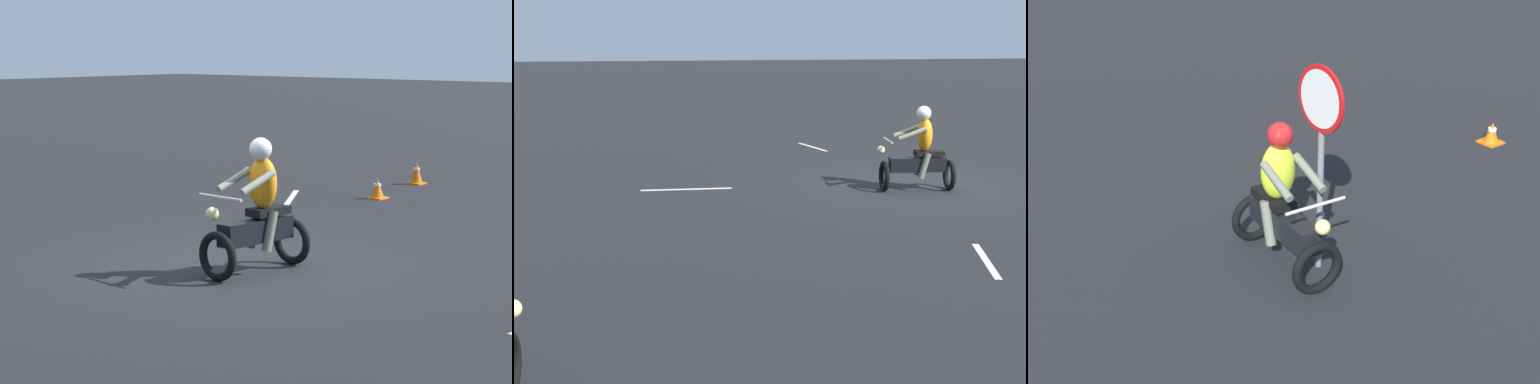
{
  "view_description": "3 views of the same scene",
  "coord_description": "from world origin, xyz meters",
  "views": [
    {
      "loc": [
        9.31,
        8.18,
        2.77
      ],
      "look_at": [
        0.15,
        0.45,
        1.0
      ],
      "focal_mm": 70.0,
      "sensor_mm": 36.0,
      "label": 1
    },
    {
      "loc": [
        5.06,
        13.5,
        3.09
      ],
      "look_at": [
        3.61,
        4.04,
        0.9
      ],
      "focal_mm": 50.0,
      "sensor_mm": 36.0,
      "label": 2
    },
    {
      "loc": [
        1.58,
        11.6,
        4.25
      ],
      "look_at": [
        7.07,
        7.63,
        0.9
      ],
      "focal_mm": 50.0,
      "sensor_mm": 36.0,
      "label": 3
    }
  ],
  "objects": [
    {
      "name": "motorcycle_rider_foreground",
      "position": [
        0.12,
        0.46,
        0.73
      ],
      "size": [
        1.53,
        0.75,
        1.66
      ],
      "rotation": [
        0.0,
        0.0,
        4.64
      ],
      "color": "black",
      "rests_on": "ground"
    },
    {
      "name": "lane_stripe_s",
      "position": [
        1.07,
        -5.03,
        0.0
      ],
      "size": [
        0.55,
        1.45,
        0.01
      ],
      "primitive_type": "cube",
      "rotation": [
        0.0,
        0.0,
        6.59
      ],
      "color": "silver",
      "rests_on": "ground"
    },
    {
      "name": "ground_plane",
      "position": [
        0.0,
        0.0,
        0.0
      ],
      "size": [
        120.0,
        120.0,
        0.0
      ],
      "primitive_type": "plane",
      "color": "black"
    },
    {
      "name": "lane_stripe_n",
      "position": [
        0.73,
        4.77,
        0.0
      ],
      "size": [
        0.46,
        1.51,
        0.01
      ],
      "primitive_type": "cube",
      "rotation": [
        0.0,
        0.0,
        2.9
      ],
      "color": "silver",
      "rests_on": "ground"
    },
    {
      "name": "lane_stripe_e",
      "position": [
        4.62,
        -0.33,
        0.0
      ],
      "size": [
        1.79,
        0.15,
        0.01
      ],
      "primitive_type": "cube",
      "rotation": [
        0.0,
        0.0,
        1.54
      ],
      "color": "silver",
      "rests_on": "ground"
    }
  ]
}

